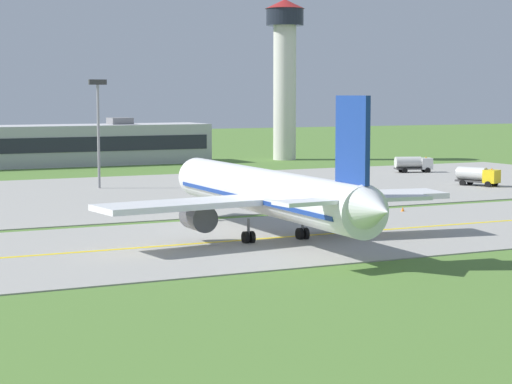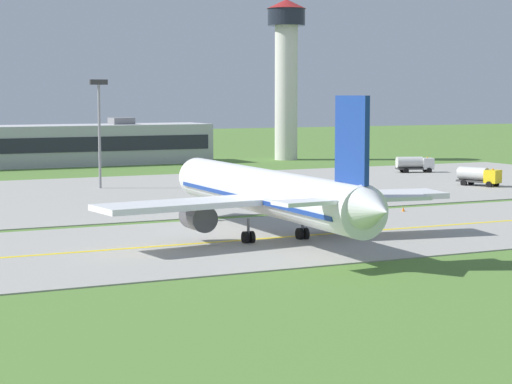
% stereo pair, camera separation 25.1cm
% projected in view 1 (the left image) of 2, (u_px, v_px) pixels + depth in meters
% --- Properties ---
extents(ground_plane, '(500.00, 500.00, 0.00)m').
position_uv_depth(ground_plane, '(268.00, 239.00, 86.22)').
color(ground_plane, '#517A33').
extents(taxiway_strip, '(240.00, 28.00, 0.10)m').
position_uv_depth(taxiway_strip, '(268.00, 239.00, 86.22)').
color(taxiway_strip, '#9E9B93').
rests_on(taxiway_strip, ground).
extents(apron_pad, '(140.00, 52.00, 0.10)m').
position_uv_depth(apron_pad, '(190.00, 191.00, 128.08)').
color(apron_pad, '#9E9B93').
rests_on(apron_pad, ground).
extents(taxiway_centreline, '(220.00, 0.60, 0.01)m').
position_uv_depth(taxiway_centreline, '(268.00, 238.00, 86.21)').
color(taxiway_centreline, yellow).
rests_on(taxiway_centreline, taxiway_strip).
extents(airplane_lead, '(32.51, 39.59, 12.70)m').
position_uv_depth(airplane_lead, '(268.00, 193.00, 85.70)').
color(airplane_lead, white).
rests_on(airplane_lead, ground).
extents(service_truck_baggage, '(4.20, 6.33, 2.65)m').
position_uv_depth(service_truck_baggage, '(478.00, 175.00, 135.21)').
color(service_truck_baggage, yellow).
rests_on(service_truck_baggage, ground).
extents(service_truck_catering, '(6.34, 3.88, 2.65)m').
position_uv_depth(service_truck_catering, '(413.00, 163.00, 158.11)').
color(service_truck_catering, silver).
rests_on(service_truck_catering, ground).
extents(terminal_building, '(53.04, 11.34, 8.41)m').
position_uv_depth(terminal_building, '(64.00, 145.00, 174.61)').
color(terminal_building, '#B2B2B7').
rests_on(terminal_building, ground).
extents(control_tower, '(7.60, 7.60, 30.78)m').
position_uv_depth(control_tower, '(285.00, 65.00, 187.91)').
color(control_tower, silver).
rests_on(control_tower, ground).
extents(apron_light_mast, '(2.40, 0.50, 14.70)m').
position_uv_depth(apron_light_mast, '(98.00, 120.00, 130.89)').
color(apron_light_mast, gray).
rests_on(apron_light_mast, ground).
extents(traffic_cone_near_edge, '(0.44, 0.44, 0.60)m').
position_uv_depth(traffic_cone_near_edge, '(403.00, 209.00, 105.92)').
color(traffic_cone_near_edge, orange).
rests_on(traffic_cone_near_edge, ground).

